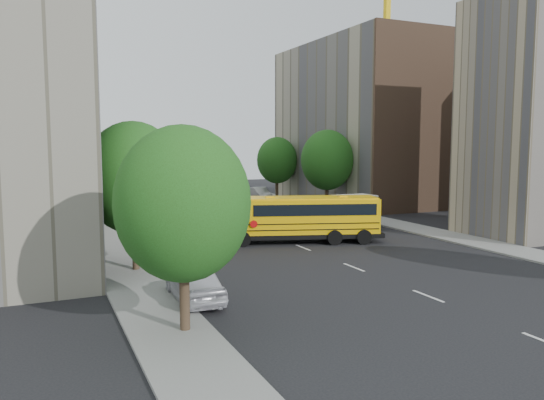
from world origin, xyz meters
TOP-DOWN VIEW (x-y plane):
  - ground at (0.00, 0.00)m, footprint 120.00×120.00m
  - sidewalk_left at (-11.50, 5.00)m, footprint 3.00×80.00m
  - sidewalk_right at (11.50, 5.00)m, footprint 3.00×80.00m
  - lane_markings at (0.00, 10.00)m, footprint 0.15×64.00m
  - building_left_redbrick at (-18.00, 28.00)m, footprint 10.00×15.00m
  - building_right_near at (18.00, -4.50)m, footprint 10.00×7.00m
  - building_right_far at (18.00, 20.00)m, footprint 10.00×22.00m
  - building_right_sidewall at (18.00, 9.00)m, footprint 10.10×0.30m
  - tower_crane at (30.25, 28.00)m, footprint 28.50×1.20m
  - street_tree_0 at (-11.00, -14.00)m, footprint 4.80×4.80m
  - street_tree_1 at (-11.00, -4.00)m, footprint 5.12×5.12m
  - street_tree_2 at (-11.00, 14.00)m, footprint 4.99×4.99m
  - street_tree_4 at (11.00, 14.00)m, footprint 5.25×5.25m
  - street_tree_5 at (11.00, 26.00)m, footprint 4.86×4.86m
  - school_bus at (0.56, -0.13)m, footprint 11.50×5.99m
  - safari_truck at (6.12, 3.38)m, footprint 6.30×2.70m
  - parked_car_0 at (-9.60, -10.40)m, footprint 2.01×4.67m
  - parked_car_1 at (-8.80, 13.83)m, footprint 1.69×3.99m
  - parked_car_2 at (-9.60, 25.23)m, footprint 2.44×5.08m
  - parked_car_4 at (9.60, 11.62)m, footprint 1.78×4.22m
  - parked_car_5 at (8.80, 26.03)m, footprint 1.92×4.69m

SIDE VIEW (x-z plane):
  - ground at x=0.00m, z-range 0.00..0.00m
  - lane_markings at x=0.00m, z-range 0.00..0.01m
  - sidewalk_left at x=-11.50m, z-range 0.00..0.12m
  - sidewalk_right at x=11.50m, z-range 0.00..0.12m
  - parked_car_1 at x=-8.80m, z-range 0.00..1.28m
  - parked_car_2 at x=-9.60m, z-range 0.00..1.40m
  - parked_car_4 at x=9.60m, z-range 0.00..1.43m
  - parked_car_5 at x=8.80m, z-range 0.00..1.51m
  - parked_car_0 at x=-9.60m, z-range 0.00..1.57m
  - safari_truck at x=6.12m, z-range 0.08..2.71m
  - school_bus at x=0.56m, z-range 0.18..3.37m
  - street_tree_0 at x=-11.00m, z-range 0.94..8.35m
  - street_tree_5 at x=11.00m, z-range 0.95..8.46m
  - street_tree_2 at x=-11.00m, z-range 0.97..8.68m
  - street_tree_1 at x=-11.00m, z-range 1.00..8.90m
  - street_tree_4 at x=11.00m, z-range 1.02..9.13m
  - building_left_redbrick at x=-18.00m, z-range 0.00..13.00m
  - building_right_near at x=18.00m, z-range 0.00..17.00m
  - building_right_far at x=18.00m, z-range 0.00..18.00m
  - building_right_sidewall at x=18.00m, z-range 0.00..18.00m
  - tower_crane at x=30.25m, z-range 6.60..42.35m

